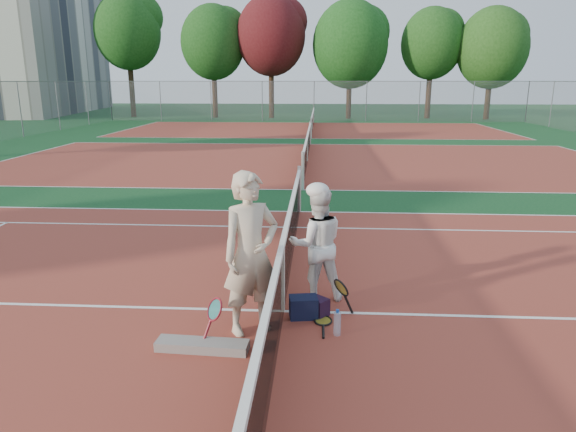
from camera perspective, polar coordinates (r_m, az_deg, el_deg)
The scene contains 24 objects.
ground at distance 7.08m, azimuth -0.55°, elevation -10.56°, with size 130.00×130.00×0.00m, color #103D1B.
court_main at distance 7.08m, azimuth -0.55°, elevation -10.54°, with size 23.77×10.97×0.01m, color maroon.
court_far_a at distance 20.11m, azimuth 2.16°, elevation 6.13°, with size 23.77×10.97×0.01m, color maroon.
court_far_b at distance 33.52m, azimuth 2.73°, elevation 9.60°, with size 23.77×10.97×0.01m, color maroon.
net_main at distance 6.87m, azimuth -0.56°, elevation -6.72°, with size 0.10×10.98×1.02m, color black, non-canonical shape.
net_far_a at distance 20.04m, azimuth 2.17°, elevation 7.56°, with size 0.10×10.98×1.02m, color black, non-canonical shape.
net_far_b at distance 33.48m, azimuth 2.74°, elevation 10.46°, with size 0.10×10.98×1.02m, color black, non-canonical shape.
fence_back at distance 40.41m, azimuth 2.90°, elevation 12.61°, with size 32.00×0.06×3.00m, color slate, non-canonical shape.
apartment_block at distance 58.03m, azimuth -27.28°, elevation 17.66°, with size 10.00×22.00×15.00m, color beige.
player_a at distance 6.22m, azimuth -4.16°, elevation -4.21°, with size 0.74×0.48×2.02m, color beige.
player_b at distance 7.20m, azimuth 3.22°, elevation -3.15°, with size 0.79×0.62×1.63m, color white.
racket_red at distance 6.26m, azimuth -8.11°, elevation -11.50°, with size 0.30×0.27×0.55m, color maroon, non-canonical shape.
racket_black_held at distance 6.83m, azimuth 5.90°, elevation -9.11°, with size 0.30×0.27×0.55m, color black, non-canonical shape.
racket_spare at distance 6.81m, azimuth 3.92°, elevation -11.53°, with size 0.60×0.27×0.03m, color black, non-canonical shape.
sports_bag_navy at distance 6.86m, azimuth 1.73°, elevation -10.09°, with size 0.37×0.25×0.29m, color black.
sports_bag_purple at distance 6.95m, azimuth 3.23°, elevation -9.99°, with size 0.29×0.20×0.24m, color black.
net_cover_canvas at distance 6.21m, azimuth -9.51°, elevation -14.03°, with size 1.08×0.25×0.11m, color slate.
water_bottle at distance 6.44m, azimuth 5.49°, elevation -11.84°, with size 0.09×0.09×0.30m, color #C9DEFF.
tree_back_0 at distance 47.13m, azimuth -17.40°, elevation 18.95°, with size 5.42×5.42×10.10m.
tree_back_1 at distance 44.88m, azimuth -8.33°, elevation 18.53°, with size 5.25×5.25×9.11m.
tree_back_maroon at distance 44.07m, azimuth -1.90°, elevation 19.38°, with size 5.58×5.58×9.78m.
tree_back_3 at distance 43.69m, azimuth 6.94°, elevation 18.39°, with size 6.06×6.06×9.34m.
tree_back_4 at distance 45.07m, azimuth 15.69°, elevation 17.95°, with size 4.94×4.94×8.78m.
tree_back_5 at distance 45.33m, azimuth 21.78°, elevation 16.93°, with size 5.48×5.48×8.68m.
Camera 1 is at (0.45, -6.38, 3.03)m, focal length 32.00 mm.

